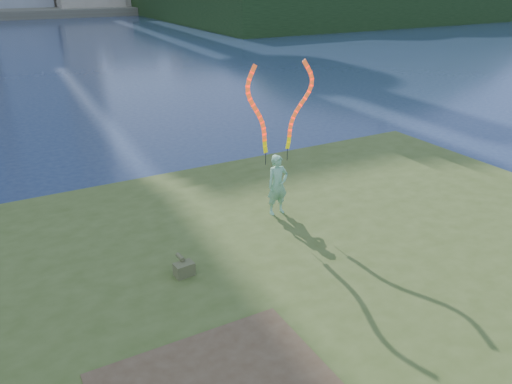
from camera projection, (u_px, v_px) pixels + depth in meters
ground at (255, 288)px, 10.50m from camera, size 320.00×320.00×0.00m
grassy_knoll at (320, 339)px, 8.52m from camera, size 20.00×18.00×0.80m
wooded_hill at (392, 12)px, 84.90m from camera, size 78.00×50.00×63.00m
woman_with_ribbons at (278, 155)px, 11.45m from camera, size 1.98×0.35×3.87m
canvas_bag at (184, 268)px, 9.47m from camera, size 0.39×0.44×0.35m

